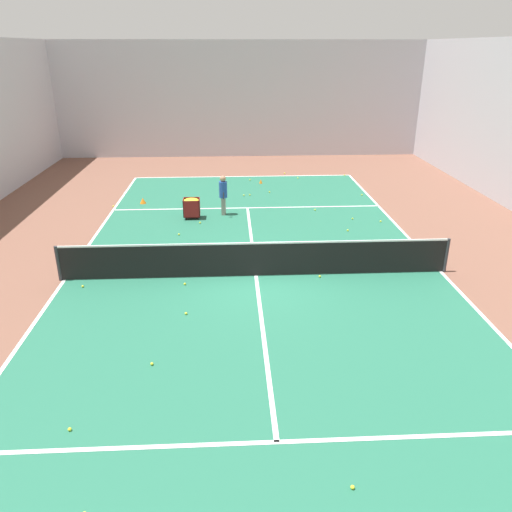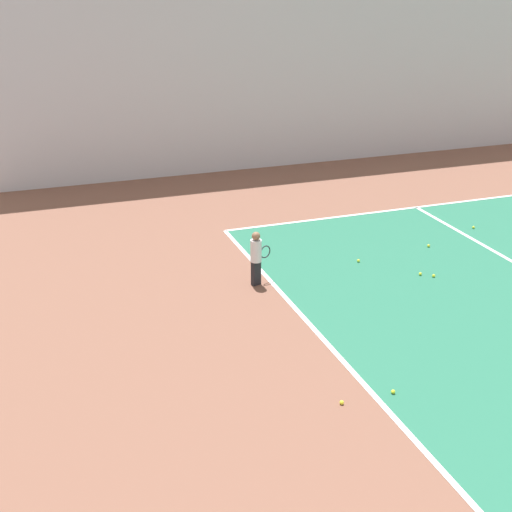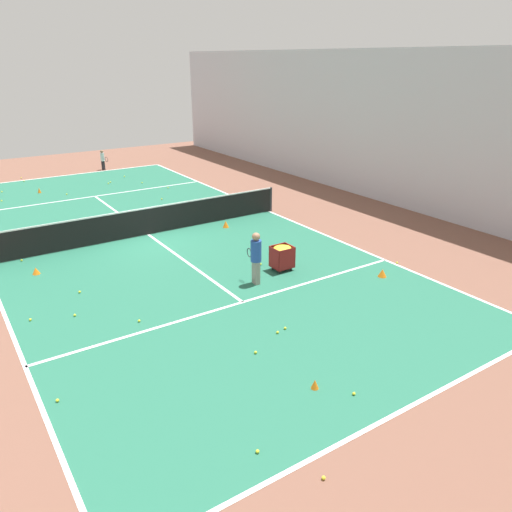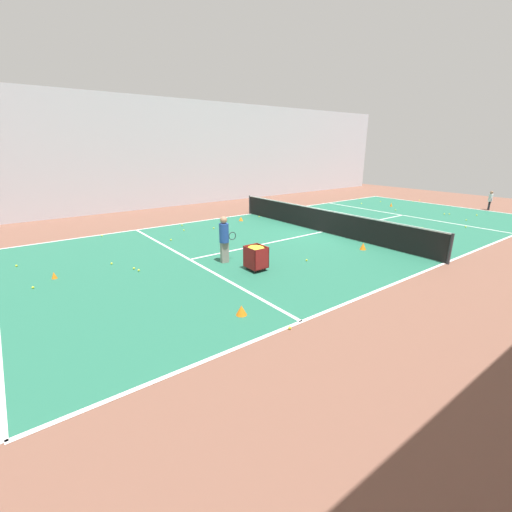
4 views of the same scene
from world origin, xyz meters
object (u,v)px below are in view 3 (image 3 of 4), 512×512
Objects in this scene: player_near_baseline at (103,159)px; ball_cart at (282,253)px; tennis_net at (147,221)px; training_cone_1 at (36,271)px; coach_at_net at (256,255)px; training_cone_0 at (226,224)px.

ball_cart is (0.06, 18.40, -0.10)m from player_near_baseline.
tennis_net is at bearing -30.76° from player_near_baseline.
ball_cart is at bearing -20.61° from player_near_baseline.
player_near_baseline is at bearing -115.05° from training_cone_1.
player_near_baseline is 18.40m from ball_cart.
tennis_net is 9.74× the size of player_near_baseline.
tennis_net is at bearing -160.00° from training_cone_1.
ball_cart is 3.39× the size of training_cone_1.
ball_cart is at bearing 149.02° from training_cone_1.
player_near_baseline reaches higher than training_cone_1.
tennis_net is 7.18× the size of coach_at_net.
player_near_baseline is at bearing -90.20° from ball_cart.
training_cone_0 is at bearing 163.41° from tennis_net.
tennis_net is at bearing -67.91° from ball_cart.
player_near_baseline is 4.97× the size of training_cone_1.
training_cone_0 is at bearing -174.38° from training_cone_1.
training_cone_0 is at bearing -17.87° from player_near_baseline.
training_cone_1 is at bearing 56.43° from coach_at_net.
ball_cart is (-2.27, 5.60, 0.02)m from tennis_net.
coach_at_net is 5.54m from training_cone_0.
coach_at_net reaches higher than tennis_net.
coach_at_net is (-1.01, 6.00, 0.37)m from tennis_net.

